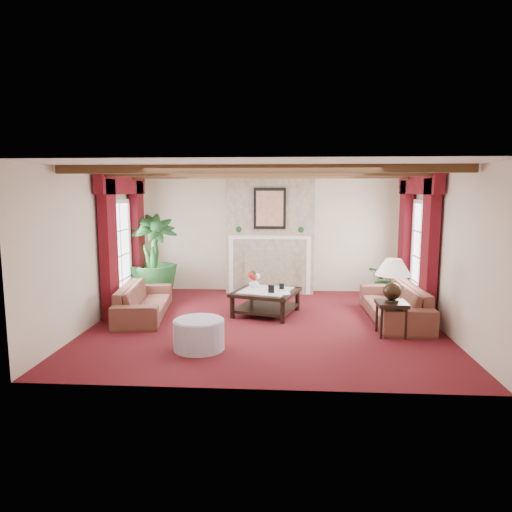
# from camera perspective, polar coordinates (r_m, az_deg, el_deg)

# --- Properties ---
(floor) EXTENTS (6.00, 6.00, 0.00)m
(floor) POSITION_cam_1_polar(r_m,az_deg,el_deg) (8.21, 1.12, -8.39)
(floor) COLOR #4B0D16
(floor) RESTS_ON ground
(ceiling) EXTENTS (6.00, 6.00, 0.00)m
(ceiling) POSITION_cam_1_polar(r_m,az_deg,el_deg) (7.88, 1.17, 10.78)
(ceiling) COLOR white
(ceiling) RESTS_ON floor
(back_wall) EXTENTS (6.00, 0.02, 2.70)m
(back_wall) POSITION_cam_1_polar(r_m,az_deg,el_deg) (10.67, 1.80, 2.81)
(back_wall) COLOR beige
(back_wall) RESTS_ON ground
(left_wall) EXTENTS (0.02, 5.50, 2.70)m
(left_wall) POSITION_cam_1_polar(r_m,az_deg,el_deg) (8.60, -19.24, 1.10)
(left_wall) COLOR beige
(left_wall) RESTS_ON ground
(right_wall) EXTENTS (0.02, 5.50, 2.70)m
(right_wall) POSITION_cam_1_polar(r_m,az_deg,el_deg) (8.36, 22.15, 0.77)
(right_wall) COLOR beige
(right_wall) RESTS_ON ground
(ceiling_beams) EXTENTS (6.00, 3.00, 0.12)m
(ceiling_beams) POSITION_cam_1_polar(r_m,az_deg,el_deg) (7.88, 1.17, 10.35)
(ceiling_beams) COLOR #372311
(ceiling_beams) RESTS_ON ceiling
(fireplace) EXTENTS (2.00, 0.52, 2.70)m
(fireplace) POSITION_cam_1_polar(r_m,az_deg,el_deg) (10.43, 1.79, 10.12)
(fireplace) COLOR tan
(fireplace) RESTS_ON ground
(french_door_left) EXTENTS (0.10, 1.10, 2.16)m
(french_door_left) POSITION_cam_1_polar(r_m,az_deg,el_deg) (9.47, -16.94, 6.53)
(french_door_left) COLOR white
(french_door_left) RESTS_ON ground
(french_door_right) EXTENTS (0.10, 1.10, 2.16)m
(french_door_right) POSITION_cam_1_polar(r_m,az_deg,el_deg) (9.25, 20.28, 6.36)
(french_door_right) COLOR white
(french_door_right) RESTS_ON ground
(curtains_left) EXTENTS (0.20, 2.40, 2.55)m
(curtains_left) POSITION_cam_1_polar(r_m,az_deg,el_deg) (9.43, -16.41, 9.10)
(curtains_left) COLOR #4B0A0E
(curtains_left) RESTS_ON ground
(curtains_right) EXTENTS (0.20, 2.40, 2.55)m
(curtains_right) POSITION_cam_1_polar(r_m,az_deg,el_deg) (9.22, 19.74, 8.99)
(curtains_right) COLOR #4B0A0E
(curtains_right) RESTS_ON ground
(sofa_left) EXTENTS (2.20, 1.11, 0.80)m
(sofa_left) POSITION_cam_1_polar(r_m,az_deg,el_deg) (8.82, -13.84, -4.79)
(sofa_left) COLOR #3B1017
(sofa_left) RESTS_ON ground
(sofa_right) EXTENTS (2.23, 0.72, 0.86)m
(sofa_right) POSITION_cam_1_polar(r_m,az_deg,el_deg) (8.66, 16.94, -4.92)
(sofa_right) COLOR #3B1017
(sofa_right) RESTS_ON ground
(potted_palm) EXTENTS (2.70, 2.77, 1.03)m
(potted_palm) POSITION_cam_1_polar(r_m,az_deg,el_deg) (10.17, -12.66, -2.39)
(potted_palm) COLOR black
(potted_palm) RESTS_ON ground
(small_plant) EXTENTS (1.63, 1.63, 0.67)m
(small_plant) POSITION_cam_1_polar(r_m,az_deg,el_deg) (10.30, 16.12, -3.40)
(small_plant) COLOR black
(small_plant) RESTS_ON ground
(coffee_table) EXTENTS (1.40, 1.40, 0.46)m
(coffee_table) POSITION_cam_1_polar(r_m,az_deg,el_deg) (8.75, 1.25, -5.80)
(coffee_table) COLOR black
(coffee_table) RESTS_ON ground
(side_table) EXTENTS (0.55, 0.55, 0.56)m
(side_table) POSITION_cam_1_polar(r_m,az_deg,el_deg) (7.79, 16.52, -7.51)
(side_table) COLOR black
(side_table) RESTS_ON ground
(ottoman) EXTENTS (0.76, 0.76, 0.44)m
(ottoman) POSITION_cam_1_polar(r_m,az_deg,el_deg) (6.91, -7.14, -9.73)
(ottoman) COLOR gray
(ottoman) RESTS_ON ground
(table_lamp) EXTENTS (0.57, 0.57, 0.72)m
(table_lamp) POSITION_cam_1_polar(r_m,az_deg,el_deg) (7.64, 16.71, -2.87)
(table_lamp) COLOR black
(table_lamp) RESTS_ON side_table
(flower_vase) EXTENTS (0.29, 0.29, 0.19)m
(flower_vase) POSITION_cam_1_polar(r_m,az_deg,el_deg) (8.94, -0.26, -3.37)
(flower_vase) COLOR silver
(flower_vase) RESTS_ON coffee_table
(book) EXTENTS (0.19, 0.04, 0.26)m
(book) POSITION_cam_1_polar(r_m,az_deg,el_deg) (8.37, 2.98, -3.91)
(book) COLOR black
(book) RESTS_ON coffee_table
(photo_frame_a) EXTENTS (0.12, 0.04, 0.16)m
(photo_frame_a) POSITION_cam_1_polar(r_m,az_deg,el_deg) (8.43, 1.91, -4.19)
(photo_frame_a) COLOR black
(photo_frame_a) RESTS_ON coffee_table
(photo_frame_b) EXTENTS (0.10, 0.04, 0.13)m
(photo_frame_b) POSITION_cam_1_polar(r_m,az_deg,el_deg) (8.75, 3.23, -3.85)
(photo_frame_b) COLOR black
(photo_frame_b) RESTS_ON coffee_table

